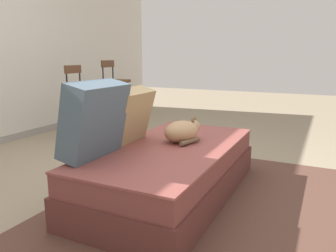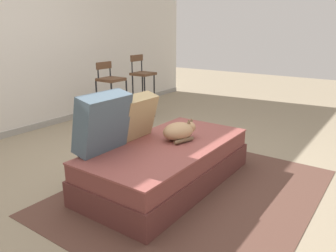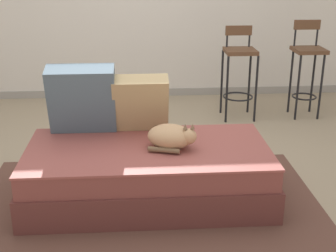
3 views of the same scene
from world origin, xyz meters
name	(u,v)px [view 3 (image 3 of 3)]	position (x,y,z in m)	size (l,w,h in m)	color
ground_plane	(147,173)	(0.00, 0.00, 0.00)	(16.00, 16.00, 0.00)	gray
wall_baseboard_trim	(142,92)	(0.00, 2.20, 0.04)	(8.00, 0.02, 0.09)	gray
area_rug	(150,219)	(0.00, -0.70, 0.00)	(2.44, 1.99, 0.01)	brown
couch	(148,172)	(0.00, -0.40, 0.20)	(1.75, 0.89, 0.40)	brown
throw_pillow_corner	(82,99)	(-0.48, -0.06, 0.66)	(0.50, 0.28, 0.52)	#4C6070
throw_pillow_middle	(140,103)	(-0.04, -0.06, 0.62)	(0.42, 0.26, 0.44)	tan
cat	(172,137)	(0.17, -0.42, 0.49)	(0.38, 0.32, 0.20)	tan
bar_stool_near_window	(239,66)	(1.02, 1.34, 0.57)	(0.33, 0.33, 0.97)	black
bar_stool_by_doorway	(307,62)	(1.75, 1.34, 0.60)	(0.32, 0.32, 1.02)	black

